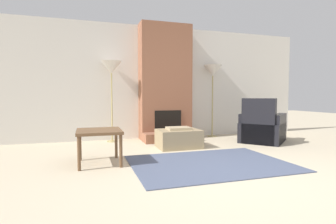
# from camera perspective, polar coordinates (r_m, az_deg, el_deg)

# --- Properties ---
(ground_plane) EXTENTS (24.00, 24.00, 0.00)m
(ground_plane) POSITION_cam_1_polar(r_m,az_deg,el_deg) (3.34, 15.17, -13.72)
(ground_plane) COLOR beige
(wall_back) EXTENTS (7.31, 0.06, 2.60)m
(wall_back) POSITION_cam_1_polar(r_m,az_deg,el_deg) (6.24, -1.28, 6.39)
(wall_back) COLOR silver
(wall_back) RESTS_ON ground_plane
(fireplace) EXTENTS (1.16, 0.79, 2.60)m
(fireplace) POSITION_cam_1_polar(r_m,az_deg,el_deg) (5.98, -0.56, 5.81)
(fireplace) COLOR #935B42
(fireplace) RESTS_ON ground_plane
(ottoman) EXTENTS (0.80, 0.58, 0.39)m
(ottoman) POSITION_cam_1_polar(r_m,az_deg,el_deg) (5.02, 2.32, -5.72)
(ottoman) COLOR #998460
(ottoman) RESTS_ON ground_plane
(armchair) EXTENTS (1.30, 1.28, 0.94)m
(armchair) POSITION_cam_1_polar(r_m,az_deg,el_deg) (5.97, 19.81, -3.45)
(armchair) COLOR black
(armchair) RESTS_ON ground_plane
(side_table) EXTENTS (0.63, 0.66, 0.50)m
(side_table) POSITION_cam_1_polar(r_m,az_deg,el_deg) (3.92, -14.76, -4.70)
(side_table) COLOR brown
(side_table) RESTS_ON ground_plane
(floor_lamp_left) EXTENTS (0.44, 0.44, 1.73)m
(floor_lamp_left) POSITION_cam_1_polar(r_m,az_deg,el_deg) (5.77, -12.23, 9.01)
(floor_lamp_left) COLOR tan
(floor_lamp_left) RESTS_ON ground_plane
(floor_lamp_right) EXTENTS (0.44, 0.44, 1.72)m
(floor_lamp_right) POSITION_cam_1_polar(r_m,az_deg,el_deg) (6.45, 9.71, 8.42)
(floor_lamp_right) COLOR tan
(floor_lamp_right) RESTS_ON ground_plane
(area_rug) EXTENTS (2.25, 1.62, 0.01)m
(area_rug) POSITION_cam_1_polar(r_m,az_deg,el_deg) (3.92, 9.08, -10.97)
(area_rug) COLOR #4C5670
(area_rug) RESTS_ON ground_plane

